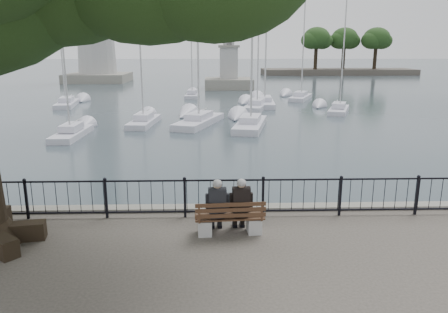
{
  "coord_description": "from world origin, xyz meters",
  "views": [
    {
      "loc": [
        -0.31,
        -8.07,
        4.25
      ],
      "look_at": [
        0.0,
        2.5,
        1.6
      ],
      "focal_mm": 35.0,
      "sensor_mm": 36.0,
      "label": 1
    }
  ],
  "objects_px": {
    "person_left": "(217,208)",
    "lighthouse": "(93,2)",
    "person_right": "(240,207)",
    "bench": "(230,222)",
    "lion_monument": "(229,71)"
  },
  "relations": [
    {
      "from": "person_left",
      "to": "lighthouse",
      "type": "height_order",
      "value": "lighthouse"
    },
    {
      "from": "person_left",
      "to": "person_right",
      "type": "height_order",
      "value": "same"
    },
    {
      "from": "bench",
      "to": "person_right",
      "type": "height_order",
      "value": "person_right"
    },
    {
      "from": "person_right",
      "to": "lighthouse",
      "type": "bearing_deg",
      "value": 106.88
    },
    {
      "from": "person_left",
      "to": "lion_monument",
      "type": "xyz_separation_m",
      "value": [
        2.19,
        48.44,
        0.67
      ]
    },
    {
      "from": "lion_monument",
      "to": "bench",
      "type": "bearing_deg",
      "value": -92.24
    },
    {
      "from": "person_left",
      "to": "lion_monument",
      "type": "bearing_deg",
      "value": 87.41
    },
    {
      "from": "lighthouse",
      "to": "lion_monument",
      "type": "relative_size",
      "value": 3.14
    },
    {
      "from": "person_right",
      "to": "lion_monument",
      "type": "xyz_separation_m",
      "value": [
        1.64,
        48.41,
        0.67
      ]
    },
    {
      "from": "person_right",
      "to": "bench",
      "type": "bearing_deg",
      "value": -156.48
    },
    {
      "from": "lion_monument",
      "to": "person_right",
      "type": "bearing_deg",
      "value": -91.95
    },
    {
      "from": "person_left",
      "to": "person_right",
      "type": "xyz_separation_m",
      "value": [
        0.55,
        0.04,
        0.0
      ]
    },
    {
      "from": "person_left",
      "to": "person_right",
      "type": "bearing_deg",
      "value": 3.93
    },
    {
      "from": "lighthouse",
      "to": "lion_monument",
      "type": "height_order",
      "value": "lighthouse"
    },
    {
      "from": "lion_monument",
      "to": "lighthouse",
      "type": "bearing_deg",
      "value": 148.89
    }
  ]
}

